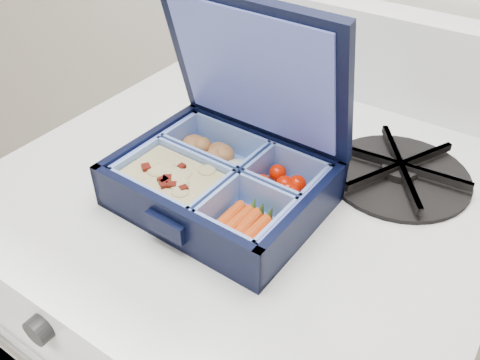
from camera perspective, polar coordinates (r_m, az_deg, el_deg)
The scene contains 4 objects.
bento_box at distance 0.58m, azimuth -2.17°, elevation -0.39°, with size 0.23×0.18×0.05m, color black, non-canonical shape.
burner_grate at distance 0.66m, azimuth 17.49°, elevation 1.18°, with size 0.18×0.18×0.03m, color black.
burner_grate_rear at distance 0.82m, azimuth 3.03°, elevation 10.37°, with size 0.15×0.15×0.02m, color black.
fork at distance 0.66m, azimuth 8.36°, elevation 1.57°, with size 0.02×0.19×0.01m, color silver, non-canonical shape.
Camera 1 is at (0.77, 1.25, 1.28)m, focal length 38.00 mm.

